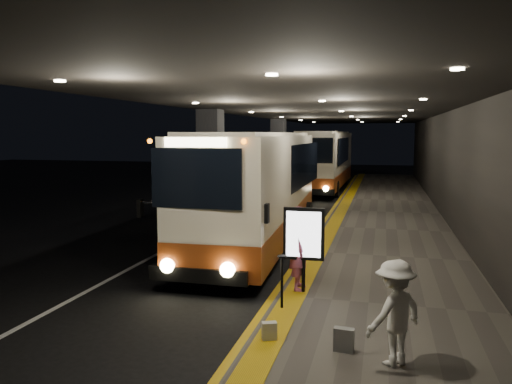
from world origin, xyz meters
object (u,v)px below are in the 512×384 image
at_px(coach_main, 259,193).
at_px(passenger_boarding, 300,248).
at_px(coach_second, 325,163).
at_px(info_sign, 304,236).
at_px(passenger_waiting_white, 395,312).
at_px(bag_polka, 344,340).
at_px(stanchion_post, 282,282).
at_px(bag_plain, 269,331).

distance_m(coach_main, passenger_boarding, 5.24).
distance_m(coach_second, info_sign, 21.16).
bearing_deg(passenger_waiting_white, coach_second, -126.82).
height_order(coach_second, bag_polka, coach_second).
relative_size(bag_polka, stanchion_post, 0.37).
height_order(bag_polka, stanchion_post, stanchion_post).
distance_m(bag_polka, info_sign, 3.14).
xyz_separation_m(passenger_boarding, info_sign, (0.11, -0.19, 0.32)).
bearing_deg(passenger_boarding, coach_main, 20.45).
relative_size(coach_second, passenger_waiting_white, 7.25).
bearing_deg(passenger_boarding, bag_polka, -161.37).
xyz_separation_m(coach_second, bag_plain, (1.82, -23.68, -1.41)).
xyz_separation_m(coach_main, info_sign, (2.21, -4.95, -0.28)).
bearing_deg(passenger_waiting_white, bag_polka, -63.33).
xyz_separation_m(info_sign, stanchion_post, (-0.25, -1.08, -0.72)).
bearing_deg(stanchion_post, bag_plain, -86.24).
bearing_deg(passenger_boarding, coach_second, 1.74).
bearing_deg(bag_plain, passenger_boarding, 89.26).
bearing_deg(bag_polka, bag_plain, 173.31).
relative_size(passenger_waiting_white, bag_plain, 5.20).
distance_m(coach_second, bag_polka, 24.06).
xyz_separation_m(passenger_boarding, passenger_waiting_white, (1.93, -3.18, -0.13)).
height_order(coach_second, passenger_waiting_white, coach_second).
xyz_separation_m(passenger_boarding, bag_plain, (-0.04, -2.80, -0.76)).
relative_size(coach_main, passenger_boarding, 6.13).
distance_m(info_sign, stanchion_post, 1.32).
bearing_deg(info_sign, passenger_boarding, 120.26).
height_order(bag_plain, info_sign, info_sign).
height_order(info_sign, stanchion_post, info_sign).
bearing_deg(stanchion_post, passenger_boarding, 83.83).
relative_size(bag_polka, bag_plain, 1.25).
bearing_deg(bag_plain, coach_second, 94.39).
xyz_separation_m(coach_main, stanchion_post, (1.96, -6.03, -1.00)).
bearing_deg(info_sign, coach_main, 113.39).
distance_m(coach_main, stanchion_post, 6.42).
xyz_separation_m(bag_polka, bag_plain, (-1.23, 0.14, -0.04)).
height_order(bag_polka, info_sign, info_sign).
bearing_deg(coach_second, bag_plain, -84.89).
bearing_deg(info_sign, coach_second, 94.66).
distance_m(passenger_waiting_white, bag_polka, 0.98).
xyz_separation_m(coach_main, bag_plain, (2.06, -7.56, -1.36)).
relative_size(passenger_waiting_white, stanchion_post, 1.52).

